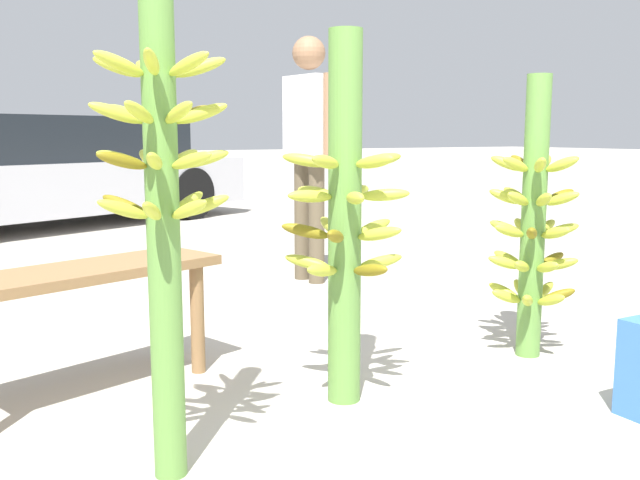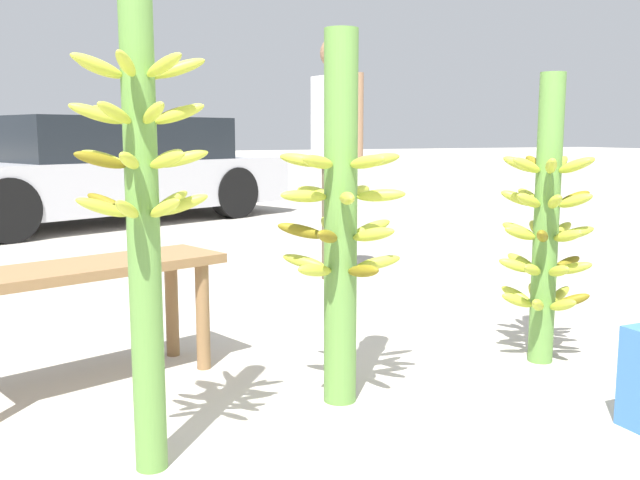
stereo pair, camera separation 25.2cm
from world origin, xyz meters
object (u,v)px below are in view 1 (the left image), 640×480
banana_stalk_center (345,219)px  vendor_person (309,135)px  parked_car (53,173)px  market_bench (83,291)px  banana_stalk_right (533,223)px  banana_stalk_left (162,195)px

banana_stalk_center → vendor_person: 2.30m
banana_stalk_center → parked_car: 6.18m
banana_stalk_center → market_bench: size_ratio=1.20×
vendor_person → parked_car: bearing=7.3°
market_bench → parked_car: parked_car is taller
market_bench → vendor_person: bearing=21.2°
banana_stalk_right → banana_stalk_center: bearing=-176.9°
vendor_person → market_bench: (-1.83, -1.48, -0.60)m
banana_stalk_right → parked_car: bearing=100.0°
vendor_person → banana_stalk_center: bearing=148.0°
vendor_person → banana_stalk_right: bearing=175.4°
vendor_person → banana_stalk_left: bearing=136.3°
market_bench → banana_stalk_center: bearing=-51.8°
banana_stalk_center → vendor_person: (0.98, 2.05, 0.30)m
banana_stalk_left → parked_car: banana_stalk_left is taller
banana_stalk_center → banana_stalk_right: size_ratio=1.09×
market_bench → parked_car: (0.81, 5.60, 0.18)m
parked_car → market_bench: bearing=149.4°
vendor_person → parked_car: vendor_person is taller
banana_stalk_right → vendor_person: bearing=91.9°
banana_stalk_right → vendor_person: (-0.07, 2.00, 0.39)m
banana_stalk_left → vendor_person: size_ratio=0.94×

